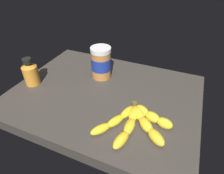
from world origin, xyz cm
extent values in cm
cube|color=#38332D|center=(0.00, 0.00, -2.47)|extent=(79.57, 61.01, 4.94)
ellipsoid|color=yellow|center=(13.74, -9.33, 1.51)|extent=(5.20, 8.36, 3.03)
ellipsoid|color=yellow|center=(11.43, -15.13, 1.51)|extent=(6.17, 8.35, 3.03)
ellipsoid|color=yellow|center=(8.25, -20.49, 1.51)|extent=(6.98, 8.13, 3.03)
ellipsoid|color=yellow|center=(16.12, -9.49, 1.69)|extent=(5.02, 8.53, 3.37)
ellipsoid|color=yellow|center=(16.82, -15.80, 1.69)|extent=(3.39, 7.99, 3.37)
ellipsoid|color=yellow|center=(16.15, -22.12, 1.69)|extent=(4.99, 8.52, 3.37)
ellipsoid|color=yellow|center=(17.81, -8.45, 1.80)|extent=(7.36, 8.06, 3.61)
ellipsoid|color=yellow|center=(21.69, -12.89, 1.80)|extent=(7.77, 7.79, 3.61)
ellipsoid|color=yellow|center=(26.11, -16.81, 1.80)|extent=(8.05, 7.39, 3.61)
ellipsoid|color=yellow|center=(18.57, -6.62, 1.83)|extent=(6.94, 5.91, 3.67)
ellipsoid|color=yellow|center=(22.94, -8.44, 1.83)|extent=(6.80, 5.40, 3.67)
ellipsoid|color=yellow|center=(27.50, -9.70, 1.83)|extent=(6.56, 4.82, 3.67)
cylinder|color=brown|center=(15.10, -4.91, 1.80)|extent=(2.00, 2.00, 3.00)
cylinder|color=#B27238|center=(-6.78, 11.31, 6.57)|extent=(9.20, 9.20, 13.14)
cylinder|color=navy|center=(-6.78, 11.31, 7.23)|extent=(9.38, 9.38, 5.91)
cylinder|color=silver|center=(-6.78, 11.31, 14.14)|extent=(9.44, 9.44, 1.99)
cylinder|color=orange|center=(-33.34, -6.64, 4.42)|extent=(6.65, 6.65, 8.85)
cone|color=orange|center=(-33.34, -6.64, 9.78)|extent=(6.65, 6.65, 1.87)
cylinder|color=black|center=(-33.34, -6.64, 11.78)|extent=(3.93, 3.93, 2.13)
camera|label=1|loc=(28.57, -58.49, 50.50)|focal=30.24mm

